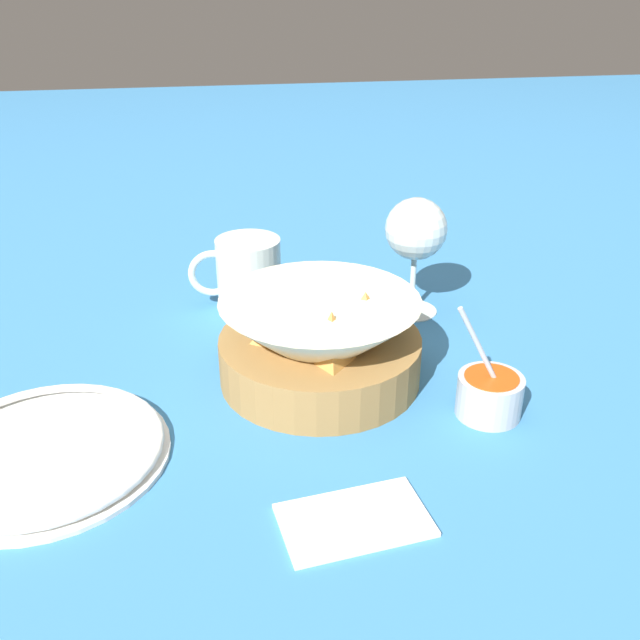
% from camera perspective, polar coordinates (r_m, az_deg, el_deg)
% --- Properties ---
extents(ground_plane, '(4.00, 4.00, 0.00)m').
position_cam_1_polar(ground_plane, '(0.75, -2.69, -5.42)').
color(ground_plane, teal).
extents(food_basket, '(0.21, 0.21, 0.10)m').
position_cam_1_polar(food_basket, '(0.74, 0.04, -1.96)').
color(food_basket, olive).
rests_on(food_basket, ground_plane).
extents(sauce_cup, '(0.07, 0.06, 0.12)m').
position_cam_1_polar(sauce_cup, '(0.71, 13.41, -5.73)').
color(sauce_cup, '#B7B7BC').
rests_on(sauce_cup, ground_plane).
extents(wine_glass, '(0.08, 0.08, 0.15)m').
position_cam_1_polar(wine_glass, '(0.87, 7.68, 6.93)').
color(wine_glass, silver).
rests_on(wine_glass, ground_plane).
extents(beer_mug, '(0.12, 0.08, 0.09)m').
position_cam_1_polar(beer_mug, '(0.91, -5.80, 3.63)').
color(beer_mug, silver).
rests_on(beer_mug, ground_plane).
extents(side_plate, '(0.22, 0.22, 0.01)m').
position_cam_1_polar(side_plate, '(0.69, -21.16, -9.84)').
color(side_plate, white).
rests_on(side_plate, ground_plane).
extents(napkin, '(0.13, 0.09, 0.01)m').
position_cam_1_polar(napkin, '(0.59, 2.77, -15.56)').
color(napkin, white).
rests_on(napkin, ground_plane).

